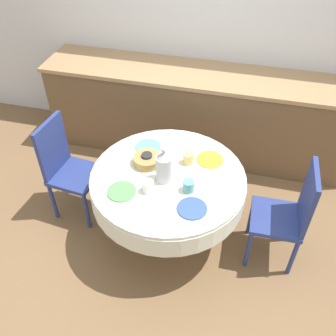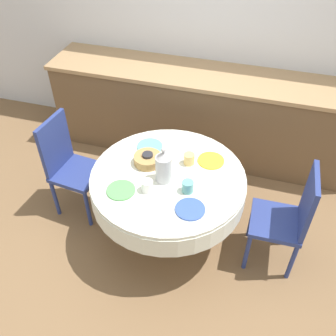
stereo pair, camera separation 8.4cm
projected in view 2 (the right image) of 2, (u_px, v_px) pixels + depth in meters
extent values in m
plane|color=brown|center=(168.00, 233.00, 3.43)|extent=(12.00, 12.00, 0.00)
cube|color=silver|center=(214.00, 27.00, 3.73)|extent=(7.00, 0.05, 2.60)
cube|color=brown|center=(202.00, 115.00, 4.05)|extent=(3.20, 0.60, 0.92)
cube|color=#A37F56|center=(205.00, 75.00, 3.73)|extent=(3.24, 0.64, 0.04)
cylinder|color=brown|center=(168.00, 232.00, 3.42)|extent=(0.44, 0.44, 0.04)
cylinder|color=brown|center=(168.00, 213.00, 3.25)|extent=(0.11, 0.11, 0.48)
cylinder|color=silver|center=(168.00, 186.00, 3.03)|extent=(1.24, 1.24, 0.18)
cylinder|color=silver|center=(168.00, 177.00, 2.96)|extent=(1.23, 1.23, 0.03)
cube|color=navy|center=(276.00, 222.00, 2.96)|extent=(0.41, 0.41, 0.04)
cube|color=navy|center=(308.00, 202.00, 2.74)|extent=(0.04, 0.38, 0.51)
cylinder|color=navy|center=(247.00, 252.00, 3.03)|extent=(0.04, 0.04, 0.42)
cylinder|color=navy|center=(251.00, 220.00, 3.28)|extent=(0.04, 0.04, 0.42)
cylinder|color=navy|center=(292.00, 262.00, 2.96)|extent=(0.04, 0.04, 0.42)
cylinder|color=navy|center=(293.00, 228.00, 3.21)|extent=(0.04, 0.04, 0.42)
cube|color=navy|center=(78.00, 173.00, 3.39)|extent=(0.44, 0.44, 0.04)
cube|color=navy|center=(55.00, 144.00, 3.26)|extent=(0.08, 0.38, 0.51)
cylinder|color=navy|center=(107.00, 184.00, 3.62)|extent=(0.04, 0.04, 0.42)
cylinder|color=navy|center=(88.00, 209.00, 3.37)|extent=(0.04, 0.04, 0.42)
cylinder|color=navy|center=(76.00, 174.00, 3.72)|extent=(0.04, 0.04, 0.42)
cylinder|color=navy|center=(55.00, 198.00, 3.47)|extent=(0.04, 0.04, 0.42)
cylinder|color=#5BA85B|center=(121.00, 190.00, 2.82)|extent=(0.22, 0.22, 0.01)
cylinder|color=white|center=(147.00, 186.00, 2.79)|extent=(0.09, 0.09, 0.09)
cylinder|color=#3856AD|center=(190.00, 209.00, 2.67)|extent=(0.22, 0.22, 0.01)
cylinder|color=#5BA39E|center=(188.00, 187.00, 2.79)|extent=(0.09, 0.09, 0.09)
cylinder|color=#60BCB7|center=(150.00, 146.00, 3.21)|extent=(0.22, 0.22, 0.01)
cylinder|color=#28282D|center=(148.00, 158.00, 3.03)|extent=(0.09, 0.09, 0.09)
cylinder|color=yellow|center=(211.00, 161.00, 3.07)|extent=(0.22, 0.22, 0.01)
cylinder|color=#DBB766|center=(189.00, 159.00, 3.03)|extent=(0.09, 0.09, 0.09)
cylinder|color=#B2B2B7|center=(164.00, 169.00, 2.84)|extent=(0.13, 0.13, 0.22)
cone|color=#B2B2B7|center=(163.00, 155.00, 2.75)|extent=(0.11, 0.11, 0.05)
sphere|color=#B2B2B7|center=(163.00, 150.00, 2.72)|extent=(0.04, 0.04, 0.04)
cylinder|color=#AD844C|center=(148.00, 159.00, 3.04)|extent=(0.23, 0.23, 0.07)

